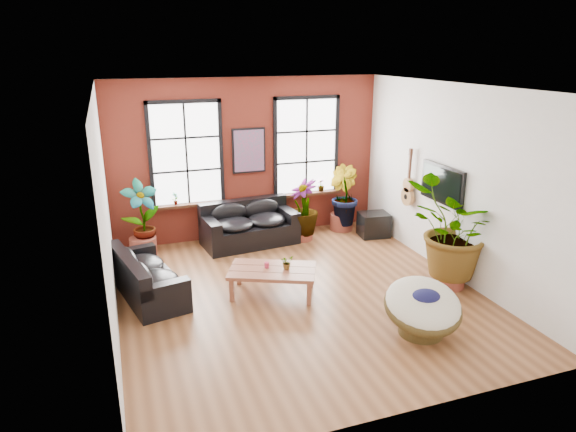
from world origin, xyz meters
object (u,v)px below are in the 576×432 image
at_px(sofa_left, 145,277).
at_px(sofa_back, 249,225).
at_px(papasan_chair, 423,307).
at_px(coffee_table, 272,272).

bearing_deg(sofa_left, sofa_back, -63.80).
bearing_deg(sofa_back, papasan_chair, -78.55).
bearing_deg(sofa_back, sofa_left, -147.48).
distance_m(sofa_left, coffee_table, 2.17).
xyz_separation_m(sofa_left, papasan_chair, (3.78, -2.61, 0.09)).
relative_size(sofa_back, coffee_table, 1.25).
xyz_separation_m(sofa_left, coffee_table, (2.08, -0.64, 0.07)).
distance_m(coffee_table, papasan_chair, 2.60).
bearing_deg(papasan_chair, sofa_back, 118.76).
xyz_separation_m(sofa_back, sofa_left, (-2.33, -1.88, -0.07)).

